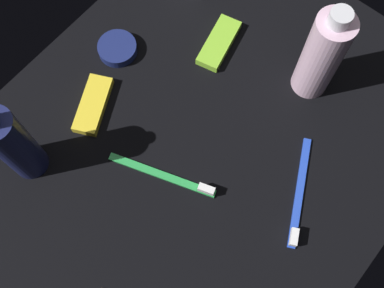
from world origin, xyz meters
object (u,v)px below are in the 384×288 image
(bodywash_bottle, at_px, (322,55))
(cream_tin_left, at_px, (117,48))
(snack_bar_lime, at_px, (219,43))
(toothbrush_blue, at_px, (299,198))
(lotion_bottle, at_px, (14,145))
(toothbrush_green, at_px, (168,177))
(snack_bar_yellow, at_px, (93,105))

(bodywash_bottle, distance_m, cream_tin_left, 0.34)
(bodywash_bottle, xyz_separation_m, snack_bar_lime, (0.04, -0.16, -0.08))
(toothbrush_blue, relative_size, snack_bar_lime, 1.59)
(lotion_bottle, relative_size, bodywash_bottle, 0.98)
(snack_bar_lime, bearing_deg, toothbrush_blue, 49.80)
(toothbrush_green, bearing_deg, snack_bar_yellow, -94.40)
(bodywash_bottle, height_order, snack_bar_yellow, bodywash_bottle)
(toothbrush_blue, distance_m, snack_bar_yellow, 0.37)
(bodywash_bottle, height_order, snack_bar_lime, bodywash_bottle)
(cream_tin_left, bearing_deg, snack_bar_yellow, 21.82)
(toothbrush_green, bearing_deg, cream_tin_left, -118.36)
(lotion_bottle, height_order, toothbrush_blue, lotion_bottle)
(cream_tin_left, bearing_deg, lotion_bottle, 8.22)
(snack_bar_lime, bearing_deg, lotion_bottle, -27.79)
(bodywash_bottle, relative_size, toothbrush_blue, 1.20)
(snack_bar_yellow, bearing_deg, bodywash_bottle, 110.32)
(lotion_bottle, bearing_deg, toothbrush_blue, 121.98)
(lotion_bottle, xyz_separation_m, bodywash_bottle, (-0.40, 0.26, 0.01))
(lotion_bottle, bearing_deg, snack_bar_lime, 165.54)
(cream_tin_left, bearing_deg, snack_bar_lime, 133.72)
(lotion_bottle, height_order, bodywash_bottle, bodywash_bottle)
(bodywash_bottle, relative_size, snack_bar_lime, 1.91)
(bodywash_bottle, relative_size, cream_tin_left, 2.92)
(lotion_bottle, distance_m, cream_tin_left, 0.25)
(snack_bar_yellow, distance_m, snack_bar_lime, 0.24)
(snack_bar_yellow, bearing_deg, lotion_bottle, -29.63)
(lotion_bottle, xyz_separation_m, snack_bar_yellow, (-0.14, 0.01, -0.08))
(snack_bar_lime, bearing_deg, bodywash_bottle, 90.54)
(lotion_bottle, height_order, cream_tin_left, lotion_bottle)
(toothbrush_blue, distance_m, cream_tin_left, 0.40)
(snack_bar_lime, bearing_deg, cream_tin_left, -59.61)
(lotion_bottle, height_order, snack_bar_lime, lotion_bottle)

